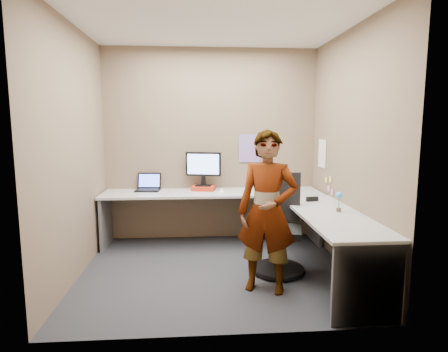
{
  "coord_description": "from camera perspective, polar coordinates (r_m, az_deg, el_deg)",
  "views": [
    {
      "loc": [
        -0.21,
        -4.04,
        1.66
      ],
      "look_at": [
        0.11,
        0.25,
        1.05
      ],
      "focal_mm": 30.0,
      "sensor_mm": 36.0,
      "label": 1
    }
  ],
  "objects": [
    {
      "name": "person",
      "position": [
        3.69,
        6.6,
        -5.46
      ],
      "size": [
        0.68,
        0.56,
        1.6
      ],
      "primitive_type": "imported",
      "rotation": [
        0.0,
        0.0,
        -0.34
      ],
      "color": "#999399",
      "rests_on": "ground"
    },
    {
      "name": "sticky_note_d",
      "position": [
        5.09,
        15.32,
        -0.57
      ],
      "size": [
        0.01,
        0.07,
        0.07
      ],
      "primitive_type": "cube",
      "color": "#F2E059",
      "rests_on": "wall_right"
    },
    {
      "name": "trackball_mouse",
      "position": [
        5.19,
        -3.22,
        -1.98
      ],
      "size": [
        0.12,
        0.08,
        0.07
      ],
      "color": "#B7B7BC",
      "rests_on": "desk"
    },
    {
      "name": "monitor",
      "position": [
        5.2,
        -3.17,
        1.53
      ],
      "size": [
        0.49,
        0.19,
        0.47
      ],
      "rotation": [
        0.0,
        0.0,
        -0.23
      ],
      "color": "black",
      "rests_on": "paper_ream"
    },
    {
      "name": "calendar_purple",
      "position": [
        5.4,
        3.88,
        4.23
      ],
      "size": [
        0.3,
        0.01,
        0.4
      ],
      "primitive_type": "cube",
      "color": "#846BB7",
      "rests_on": "wall_back"
    },
    {
      "name": "flower",
      "position": [
        4.13,
        17.13,
        -3.3
      ],
      "size": [
        0.07,
        0.07,
        0.22
      ],
      "color": "brown",
      "rests_on": "desk"
    },
    {
      "name": "stapler",
      "position": [
        4.62,
        13.27,
        -3.43
      ],
      "size": [
        0.15,
        0.07,
        0.05
      ],
      "primitive_type": "cube",
      "rotation": [
        0.0,
        0.0,
        0.19
      ],
      "color": "black",
      "rests_on": "desk"
    },
    {
      "name": "wall_back",
      "position": [
        5.36,
        -1.99,
        4.75
      ],
      "size": [
        3.0,
        0.0,
        3.0
      ],
      "primitive_type": "plane",
      "rotation": [
        1.57,
        0.0,
        0.0
      ],
      "color": "brown",
      "rests_on": "ground"
    },
    {
      "name": "sticky_note_a",
      "position": [
        4.95,
        15.91,
        -0.49
      ],
      "size": [
        0.01,
        0.07,
        0.07
      ],
      "primitive_type": "cube",
      "color": "#F2E059",
      "rests_on": "wall_right"
    },
    {
      "name": "wall_right",
      "position": [
        4.4,
        18.68,
        3.6
      ],
      "size": [
        0.0,
        2.7,
        2.7
      ],
      "primitive_type": "plane",
      "rotation": [
        1.57,
        0.0,
        -1.57
      ],
      "color": "brown",
      "rests_on": "ground"
    },
    {
      "name": "sticky_note_b",
      "position": [
        5.02,
        15.65,
        -1.88
      ],
      "size": [
        0.01,
        0.07,
        0.07
      ],
      "primitive_type": "cube",
      "color": "pink",
      "rests_on": "wall_right"
    },
    {
      "name": "wall_left",
      "position": [
        4.26,
        -21.91,
        3.3
      ],
      "size": [
        0.0,
        2.7,
        2.7
      ],
      "primitive_type": "plane",
      "rotation": [
        1.57,
        0.0,
        1.57
      ],
      "color": "brown",
      "rests_on": "ground"
    },
    {
      "name": "origami",
      "position": [
        5.07,
        -0.37,
        -2.15
      ],
      "size": [
        0.1,
        0.1,
        0.06
      ],
      "primitive_type": "cone",
      "color": "white",
      "rests_on": "desk"
    },
    {
      "name": "calendar_white",
      "position": [
        5.24,
        14.72,
        3.32
      ],
      "size": [
        0.01,
        0.28,
        0.38
      ],
      "primitive_type": "cube",
      "color": "white",
      "rests_on": "wall_right"
    },
    {
      "name": "paper_ream",
      "position": [
        5.23,
        -3.14,
        -1.85
      ],
      "size": [
        0.35,
        0.29,
        0.06
      ],
      "primitive_type": "cube",
      "rotation": [
        0.0,
        0.0,
        -0.23
      ],
      "color": "red",
      "rests_on": "desk"
    },
    {
      "name": "ceiling",
      "position": [
        4.18,
        -1.32,
        22.47
      ],
      "size": [
        3.0,
        3.0,
        0.0
      ],
      "primitive_type": "plane",
      "rotation": [
        3.14,
        0.0,
        0.0
      ],
      "color": "white",
      "rests_on": "wall_back"
    },
    {
      "name": "office_chair",
      "position": [
        4.28,
        8.42,
        -8.51
      ],
      "size": [
        0.61,
        0.59,
        1.09
      ],
      "rotation": [
        0.0,
        0.0,
        -0.24
      ],
      "color": "black",
      "rests_on": "ground"
    },
    {
      "name": "laptop",
      "position": [
        5.33,
        -11.44,
        -1.49
      ],
      "size": [
        0.35,
        0.3,
        0.23
      ],
      "rotation": [
        0.0,
        0.0,
        -0.09
      ],
      "color": "black",
      "rests_on": "desk"
    },
    {
      "name": "ground",
      "position": [
        4.38,
        -1.2,
        -14.23
      ],
      "size": [
        3.0,
        3.0,
        0.0
      ],
      "primitive_type": "plane",
      "color": "#25252A",
      "rests_on": "ground"
    },
    {
      "name": "desk",
      "position": [
        4.6,
        3.98,
        -5.42
      ],
      "size": [
        2.98,
        2.58,
        0.73
      ],
      "color": "#B9B9B9",
      "rests_on": "ground"
    },
    {
      "name": "sticky_note_c",
      "position": [
        4.91,
        16.12,
        -2.34
      ],
      "size": [
        0.01,
        0.07,
        0.07
      ],
      "primitive_type": "cube",
      "color": "pink",
      "rests_on": "wall_right"
    }
  ]
}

